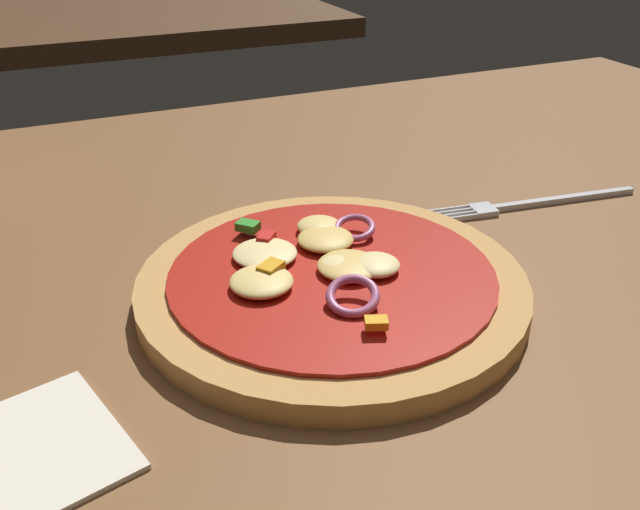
# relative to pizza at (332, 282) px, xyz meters

# --- Properties ---
(dining_table) EXTENTS (1.26, 0.92, 0.04)m
(dining_table) POSITION_rel_pizza_xyz_m (-0.00, -0.02, -0.03)
(dining_table) COLOR brown
(dining_table) RESTS_ON ground
(pizza) EXTENTS (0.25, 0.25, 0.03)m
(pizza) POSITION_rel_pizza_xyz_m (0.00, 0.00, 0.00)
(pizza) COLOR tan
(pizza) RESTS_ON dining_table
(fork) EXTENTS (0.18, 0.04, 0.01)m
(fork) POSITION_rel_pizza_xyz_m (0.20, 0.06, -0.01)
(fork) COLOR silver
(fork) RESTS_ON dining_table
(background_table) EXTENTS (0.80, 0.67, 0.04)m
(background_table) POSITION_rel_pizza_xyz_m (0.06, 1.19, -0.03)
(background_table) COLOR #4C301C
(background_table) RESTS_ON ground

